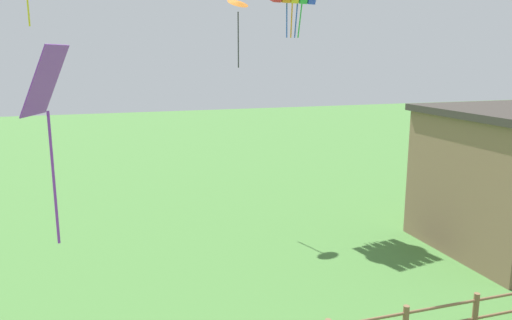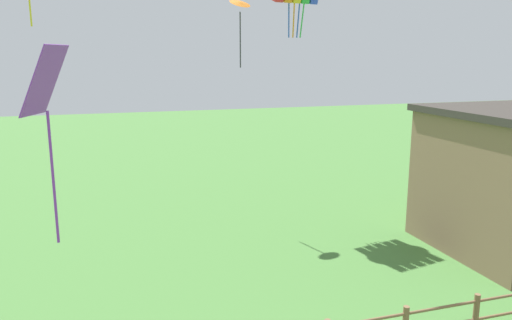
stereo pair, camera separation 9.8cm
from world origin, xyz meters
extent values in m
cylinder|color=brown|center=(4.86, 6.91, 0.59)|extent=(0.14, 0.14, 1.19)
cylinder|color=blue|center=(4.17, 17.71, 8.22)|extent=(0.17, 0.27, 1.58)
cylinder|color=orange|center=(4.38, 17.71, 8.22)|extent=(0.09, 0.28, 1.58)
cylinder|color=blue|center=(4.58, 17.72, 8.22)|extent=(0.09, 0.28, 1.58)
cylinder|color=green|center=(4.77, 17.75, 8.22)|extent=(0.17, 0.27, 1.58)
cube|color=purple|center=(-4.27, 7.57, 6.28)|extent=(0.85, 1.09, 1.21)
cylinder|color=purple|center=(-4.27, 7.57, 4.53)|extent=(0.05, 0.05, 2.45)
cone|color=orange|center=(2.18, 17.96, 8.76)|extent=(1.06, 1.02, 0.42)
cylinder|color=#333338|center=(2.18, 17.96, 7.32)|extent=(0.05, 0.05, 2.19)
camera|label=1|loc=(-3.49, -1.84, 6.70)|focal=35.00mm
camera|label=2|loc=(-3.39, -1.86, 6.70)|focal=35.00mm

